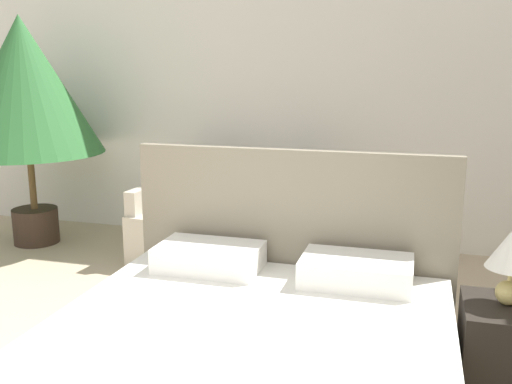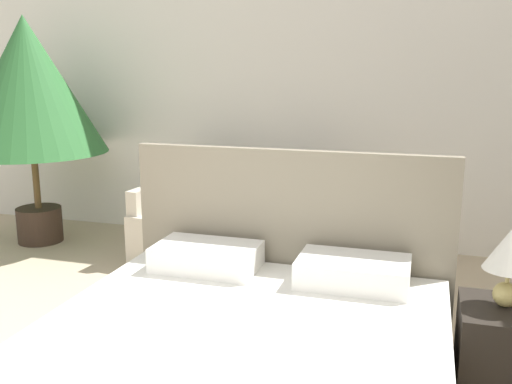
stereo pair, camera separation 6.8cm
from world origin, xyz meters
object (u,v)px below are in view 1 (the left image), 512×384
armchair_near_window_right (289,235)px  potted_palm (24,89)px  side_table (232,234)px  nightstand (502,348)px  table_lamp (512,254)px  armchair_near_window_left (177,226)px

armchair_near_window_right → potted_palm: bearing=175.9°
armchair_near_window_right → side_table: (-0.48, 0.01, -0.03)m
potted_palm → side_table: (1.92, -0.05, -1.15)m
armchair_near_window_right → potted_palm: size_ratio=0.45×
potted_palm → nightstand: bearing=-21.1°
nightstand → table_lamp: (0.01, 0.02, 0.49)m
armchair_near_window_right → side_table: bearing=176.1°
armchair_near_window_right → armchair_near_window_left: bearing=177.2°
potted_palm → nightstand: 4.26m
armchair_near_window_left → armchair_near_window_right: same height
potted_palm → side_table: potted_palm is taller
armchair_near_window_right → side_table: size_ratio=1.80×
nightstand → table_lamp: table_lamp is taller
armchair_near_window_right → side_table: 0.48m
potted_palm → nightstand: size_ratio=4.47×
potted_palm → table_lamp: potted_palm is taller
armchair_near_window_right → side_table: armchair_near_window_right is taller
armchair_near_window_left → armchair_near_window_right: bearing=5.2°
side_table → potted_palm: bearing=178.6°
armchair_near_window_left → table_lamp: (2.38, -1.40, 0.43)m
nightstand → table_lamp: bearing=75.2°
armchair_near_window_right → table_lamp: (1.42, -1.40, 0.43)m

